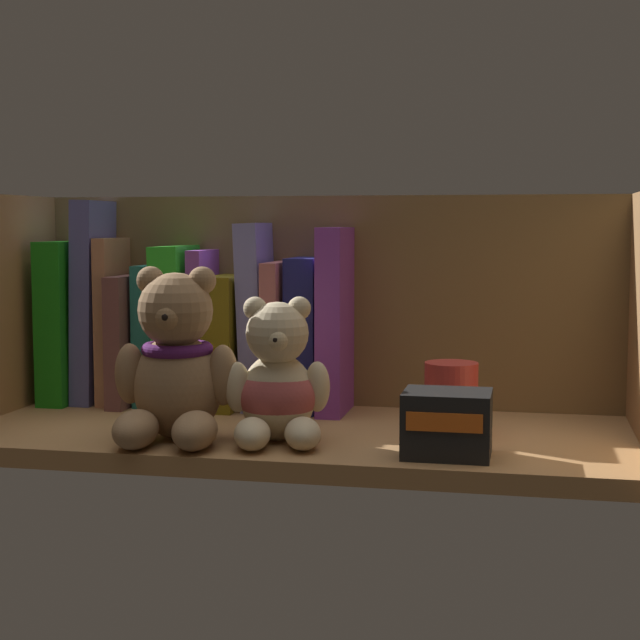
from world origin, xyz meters
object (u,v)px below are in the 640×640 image
pillar_candle (451,398)px  book_10 (307,334)px  book_6 (205,328)px  book_8 (259,316)px  book_0 (71,321)px  book_5 (181,325)px  book_2 (116,320)px  book_3 (134,339)px  book_1 (96,302)px  book_7 (230,341)px  small_product_box (447,424)px  teddy_bear_larger (175,367)px  book_4 (154,334)px  book_9 (281,335)px  book_11 (338,319)px  teddy_bear_smaller (277,385)px

pillar_candle → book_10: bearing=149.4°
book_6 → book_8: book_8 is taller
book_0 → book_5: size_ratio=1.03×
book_2 → pillar_candle: bearing=-14.1°
book_0 → book_3: size_ratio=1.26×
book_0 → book_8: size_ratio=0.90×
book_3 → book_0: bearing=180.0°
book_1 → book_3: 6.65cm
book_7 → book_8: book_8 is taller
book_0 → small_product_box: bearing=-23.2°
book_0 → teddy_bear_larger: bearing=-43.0°
book_0 → book_10: book_0 is taller
small_product_box → book_1: bearing=155.2°
book_5 → pillar_candle: (33.72, -10.58, -5.93)cm
book_1 → pillar_candle: bearing=-13.3°
book_7 → book_8: bearing=0.0°
book_4 → book_9: book_9 is taller
book_5 → book_11: size_ratio=0.90×
book_10 → book_3: bearing=180.0°
book_8 → teddy_bear_larger: book_8 is taller
book_10 → book_6: bearing=180.0°
book_10 → book_1: bearing=180.0°
small_product_box → teddy_bear_larger: bearing=177.4°
book_5 → book_9: bearing=0.0°
book_11 → small_product_box: book_11 is taller
book_10 → small_product_box: (18.35, -20.90, -5.93)cm
book_10 → small_product_box: bearing=-48.7°
book_6 → teddy_bear_larger: bearing=-80.3°
book_1 → pillar_candle: (44.80, -10.58, -8.67)cm
book_0 → teddy_bear_larger: 28.90cm
book_6 → pillar_candle: size_ratio=2.50×
book_1 → book_8: book_1 is taller
book_3 → book_6: bearing=0.0°
book_2 → book_4: bearing=0.0°
book_9 → teddy_bear_larger: size_ratio=0.99×
book_3 → book_8: bearing=0.0°
book_3 → book_8: 16.34cm
book_5 → book_7: size_ratio=1.22×
book_11 → small_product_box: (14.66, -20.90, -7.71)cm
book_10 → book_11: 4.09cm
book_1 → book_2: size_ratio=1.22×
book_11 → teddy_bear_smaller: (-2.68, -18.15, -5.03)cm
book_11 → teddy_bear_smaller: 19.03cm
book_9 → book_11: (6.88, 0.00, 2.02)cm
book_10 → teddy_bear_larger: book_10 is taller
book_10 → book_7: bearing=180.0°
book_8 → book_7: bearing=180.0°
book_8 → book_9: bearing=0.0°
book_6 → book_10: (12.69, 0.00, -0.42)cm
book_2 → book_3: book_2 is taller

